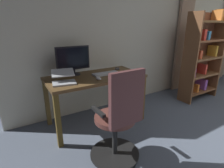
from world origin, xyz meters
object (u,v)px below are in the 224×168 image
at_px(laptop, 64,79).
at_px(bookshelf, 201,57).
at_px(computer_mouse, 99,78).
at_px(cell_phone_by_monitor, 117,69).
at_px(office_chair, 119,122).
at_px(computer_monitor, 73,59).
at_px(desk, 95,82).
at_px(computer_keyboard, 106,74).
at_px(cell_phone_face_up, 132,72).

bearing_deg(laptop, bookshelf, -170.77).
relative_size(computer_mouse, cell_phone_by_monitor, 0.69).
height_order(office_chair, laptop, office_chair).
bearing_deg(computer_monitor, office_chair, 93.66).
distance_m(desk, computer_mouse, 0.23).
distance_m(desk, computer_keyboard, 0.21).
xyz_separation_m(cell_phone_by_monitor, bookshelf, (-1.70, 0.36, 0.09)).
height_order(computer_keyboard, computer_mouse, computer_mouse).
xyz_separation_m(office_chair, cell_phone_by_monitor, (-0.66, -1.05, 0.27)).
xyz_separation_m(cell_phone_by_monitor, cell_phone_face_up, (-0.08, 0.29, 0.00)).
xyz_separation_m(desk, computer_mouse, (0.04, 0.19, 0.12)).
distance_m(computer_keyboard, cell_phone_face_up, 0.42).
height_order(computer_keyboard, cell_phone_face_up, computer_keyboard).
xyz_separation_m(cell_phone_face_up, bookshelf, (-1.62, 0.07, 0.09)).
distance_m(office_chair, computer_monitor, 1.20).
height_order(computer_monitor, computer_keyboard, computer_monitor).
height_order(desk, cell_phone_by_monitor, cell_phone_by_monitor).
bearing_deg(cell_phone_by_monitor, computer_keyboard, 63.16).
distance_m(computer_mouse, bookshelf, 2.24).
distance_m(desk, cell_phone_by_monitor, 0.54).
distance_m(laptop, bookshelf, 2.67).
relative_size(office_chair, laptop, 3.04).
bearing_deg(office_chair, cell_phone_by_monitor, 56.51).
bearing_deg(cell_phone_face_up, computer_monitor, 8.65).
height_order(cell_phone_face_up, bookshelf, bookshelf).
bearing_deg(cell_phone_face_up, desk, 20.30).
xyz_separation_m(computer_monitor, computer_mouse, (-0.19, 0.41, -0.21)).
height_order(computer_monitor, bookshelf, bookshelf).
bearing_deg(bookshelf, cell_phone_by_monitor, -12.02).
bearing_deg(computer_mouse, bookshelf, -179.68).
relative_size(computer_monitor, computer_mouse, 4.88).
height_order(desk, office_chair, office_chair).
xyz_separation_m(office_chair, cell_phone_face_up, (-0.74, -0.77, 0.27)).
xyz_separation_m(laptop, cell_phone_face_up, (-1.05, 0.03, -0.04)).
bearing_deg(desk, office_chair, 79.33).
relative_size(desk, computer_keyboard, 3.45).
bearing_deg(laptop, computer_mouse, 176.67).
xyz_separation_m(computer_monitor, computer_keyboard, (-0.41, 0.23, -0.21)).
bearing_deg(desk, bookshelf, 175.34).
bearing_deg(office_chair, cell_phone_face_up, 44.48).
height_order(office_chair, computer_monitor, computer_monitor).
bearing_deg(cell_phone_by_monitor, computer_monitor, 29.47).
xyz_separation_m(laptop, cell_phone_by_monitor, (-0.97, -0.26, -0.04)).
relative_size(computer_keyboard, cell_phone_face_up, 2.77).
bearing_deg(computer_monitor, cell_phone_face_up, 158.05).
height_order(computer_mouse, cell_phone_by_monitor, computer_mouse).
xyz_separation_m(desk, cell_phone_by_monitor, (-0.50, -0.18, 0.10)).
bearing_deg(cell_phone_by_monitor, bookshelf, -159.47).
relative_size(desk, office_chair, 1.30).
xyz_separation_m(desk, computer_monitor, (0.23, -0.22, 0.33)).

